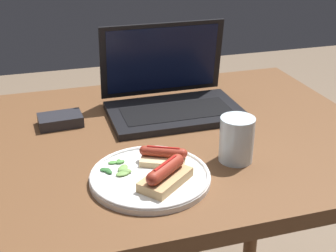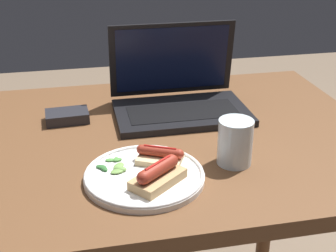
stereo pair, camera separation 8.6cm
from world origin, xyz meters
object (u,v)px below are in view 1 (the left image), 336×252
at_px(plate, 150,177).
at_px(external_drive, 60,120).
at_px(laptop, 171,96).
at_px(drinking_glass, 237,139).

xyz_separation_m(plate, external_drive, (-0.15, 0.33, 0.00)).
bearing_deg(laptop, plate, -114.06).
distance_m(laptop, external_drive, 0.30).
xyz_separation_m(laptop, external_drive, (-0.30, -0.01, -0.03)).
relative_size(laptop, external_drive, 3.11).
relative_size(laptop, drinking_glass, 3.48).
xyz_separation_m(drinking_glass, external_drive, (-0.36, 0.30, -0.04)).
bearing_deg(drinking_glass, external_drive, 139.95).
distance_m(laptop, drinking_glass, 0.31).
relative_size(laptop, plate, 1.42).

